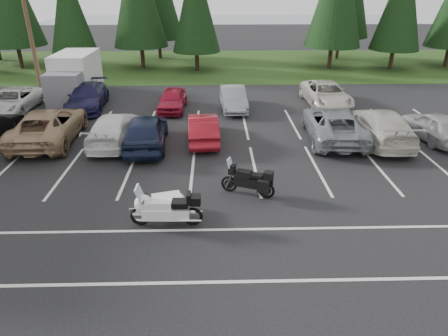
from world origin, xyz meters
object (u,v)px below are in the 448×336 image
car_near_3 (115,129)px  car_far_4 (326,94)px  car_far_3 (233,98)px  car_far_0 (12,101)px  cargo_trailer (167,204)px  car_near_6 (334,124)px  car_near_7 (379,126)px  utility_pole (29,27)px  car_near_5 (203,128)px  car_far_1 (87,97)px  adventure_motorcycle (248,178)px  car_far_2 (173,99)px  touring_motorcycle (166,206)px  car_near_2 (49,125)px  car_near_8 (435,126)px  car_near_4 (146,131)px  box_truck (72,77)px

car_near_3 → car_far_4: (12.12, 6.16, 0.00)m
car_near_3 → car_far_3: car_near_3 is taller
car_far_0 → cargo_trailer: (10.66, -11.99, -0.36)m
car_near_3 → car_near_6: 10.97m
car_near_7 → car_far_0: 21.25m
utility_pole → car_near_5: bearing=-34.7°
car_far_1 → adventure_motorcycle: (9.16, -11.37, -0.03)m
utility_pole → car_near_5: utility_pole is taller
car_far_2 → car_far_3: size_ratio=0.93×
car_far_4 → touring_motorcycle: bearing=-124.3°
car_near_3 → car_near_5: bearing=-176.8°
utility_pole → car_near_2: bearing=-66.6°
car_near_8 → car_far_3: (-9.94, 5.46, -0.03)m
car_near_4 → car_far_2: (0.73, 6.04, -0.15)m
utility_pole → car_near_7: utility_pole is taller
car_near_3 → car_far_0: (-7.43, 5.27, -0.04)m
car_near_4 → adventure_motorcycle: size_ratio=2.05×
car_near_2 → car_near_6: 14.34m
car_near_4 → box_truck: bearing=-58.0°
car_far_2 → cargo_trailer: car_far_2 is taller
car_far_0 → touring_motorcycle: bearing=-51.0°
car_far_1 → car_far_2: car_far_1 is taller
car_far_2 → car_far_4: car_far_4 is taller
car_near_4 → car_far_4: bearing=-150.3°
car_near_6 → car_far_3: 7.13m
car_near_8 → car_far_4: bearing=-63.3°
car_near_5 → cargo_trailer: (-1.12, -6.83, -0.35)m
utility_pole → car_far_3: 13.48m
cargo_trailer → adventure_motorcycle: bearing=7.2°
car_near_2 → car_near_6: car_near_2 is taller
touring_motorcycle → adventure_motorcycle: bearing=36.9°
car_near_3 → touring_motorcycle: size_ratio=1.90×
car_near_2 → car_far_0: size_ratio=1.19×
car_near_4 → cargo_trailer: 6.35m
car_near_4 → car_far_1: size_ratio=0.94×
car_far_0 → adventure_motorcycle: 17.33m
adventure_motorcycle → car_near_8: bearing=51.1°
adventure_motorcycle → car_near_5: bearing=129.6°
car_near_4 → car_far_1: bearing=-57.5°
car_near_3 → car_far_0: size_ratio=1.01×
utility_pole → box_truck: 3.85m
car_near_2 → car_near_7: size_ratio=1.06×
utility_pole → car_near_6: (17.51, -7.43, -3.91)m
box_truck → car_near_4: size_ratio=1.17×
car_near_2 → car_near_5: car_near_2 is taller
car_near_5 → touring_motorcycle: touring_motorcycle is taller
car_near_7 → utility_pole: bearing=-21.3°
box_truck → car_far_2: bearing=-21.6°
car_near_8 → car_far_3: 11.34m
car_near_7 → car_far_4: size_ratio=1.06×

